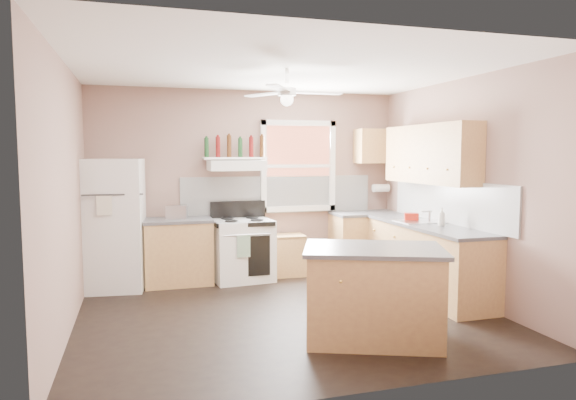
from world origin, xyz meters
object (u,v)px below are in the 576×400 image
object	(u,v)px
stove	(242,250)
island	(373,296)
refrigerator	(115,225)
toaster	(177,212)
cart	(284,255)

from	to	relation	value
stove	island	distance (m)	2.74
refrigerator	toaster	xyz separation A→B (m)	(0.81, 0.06, 0.13)
refrigerator	toaster	distance (m)	0.82
refrigerator	stove	bearing A→B (deg)	6.46
toaster	refrigerator	bearing A→B (deg)	-161.17
refrigerator	island	xyz separation A→B (m)	(2.44, -2.65, -0.43)
toaster	cart	world-z (taller)	toaster
cart	island	world-z (taller)	island
cart	island	xyz separation A→B (m)	(0.11, -2.75, 0.13)
stove	cart	size ratio (longest dim) A/B	1.45
stove	cart	xyz separation A→B (m)	(0.64, 0.12, -0.13)
refrigerator	island	bearing A→B (deg)	-40.43
island	toaster	bearing A→B (deg)	142.82
toaster	stove	bearing A→B (deg)	10.04
toaster	cart	bearing A→B (deg)	16.30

